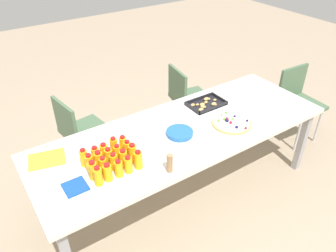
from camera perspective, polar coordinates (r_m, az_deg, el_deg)
The scene contains 31 objects.
ground_plane at distance 3.22m, azimuth 2.36°, elevation -11.36°, with size 12.00×12.00×0.00m, color tan.
party_table at distance 2.78m, azimuth 2.68°, elevation -1.58°, with size 2.54×0.90×0.73m.
chair_far_right at distance 3.73m, azimuth 3.18°, elevation 5.27°, with size 0.45×0.45×0.83m.
chair_end at distance 3.93m, azimuth 21.38°, elevation 4.46°, with size 0.42×0.42×0.83m.
chair_far_left at distance 3.27m, azimuth -15.03°, elevation -0.54°, with size 0.45×0.45×0.83m.
juice_bottle_0 at distance 2.25m, azimuth -11.92°, elevation -8.43°, with size 0.06×0.06×0.15m.
juice_bottle_1 at distance 2.28m, azimuth -10.34°, elevation -7.84°, with size 0.06×0.06×0.14m.
juice_bottle_2 at distance 2.30m, azimuth -8.46°, elevation -7.24°, with size 0.06×0.06×0.13m.
juice_bottle_3 at distance 2.32m, azimuth -6.85°, elevation -6.61°, with size 0.06×0.06×0.13m.
juice_bottle_4 at distance 2.34m, azimuth -5.12°, elevation -5.80°, with size 0.06×0.06×0.15m.
juice_bottle_5 at distance 2.31m, azimuth -12.77°, elevation -7.43°, with size 0.06×0.06×0.14m.
juice_bottle_6 at distance 2.34m, azimuth -11.05°, elevation -6.68°, with size 0.05×0.05×0.14m.
juice_bottle_7 at distance 2.35m, azimuth -9.32°, elevation -6.10°, with size 0.06×0.06×0.14m.
juice_bottle_8 at distance 2.38m, azimuth -7.68°, elevation -5.47°, with size 0.06×0.06×0.14m.
juice_bottle_9 at distance 2.40m, azimuth -6.11°, elevation -4.64°, with size 0.06×0.06×0.15m.
juice_bottle_10 at distance 2.37m, azimuth -13.34°, elevation -6.23°, with size 0.06×0.06×0.15m.
juice_bottle_11 at distance 2.38m, azimuth -11.82°, elevation -5.78°, with size 0.06×0.06×0.14m.
juice_bottle_12 at distance 2.40m, azimuth -10.16°, elevation -5.19°, with size 0.06×0.06×0.14m.
juice_bottle_13 at distance 2.43m, azimuth -8.68°, elevation -4.60°, with size 0.05×0.05×0.13m.
juice_bottle_14 at distance 2.45m, azimuth -6.97°, elevation -3.93°, with size 0.05×0.05×0.14m.
juice_bottle_15 at distance 2.43m, azimuth -14.26°, elevation -5.30°, with size 0.05×0.05×0.14m.
juice_bottle_16 at distance 2.44m, azimuth -12.37°, elevation -4.83°, with size 0.06×0.06×0.13m.
juice_bottle_17 at distance 2.46m, azimuth -10.94°, elevation -4.33°, with size 0.06×0.06×0.13m.
juice_bottle_18 at distance 2.48m, azimuth -9.29°, elevation -3.47°, with size 0.05×0.05×0.15m.
juice_bottle_19 at distance 2.51m, azimuth -7.74°, elevation -3.05°, with size 0.05×0.05×0.13m.
fruit_pizza at distance 2.86m, azimuth 10.83°, elevation 0.55°, with size 0.33×0.33×0.05m.
snack_tray at distance 3.10m, azimuth 6.50°, elevation 3.79°, with size 0.34×0.22×0.04m.
plate_stack at distance 2.68m, azimuth 2.01°, elevation -1.18°, with size 0.22×0.22×0.03m.
napkin_stack at distance 2.31m, azimuth -15.64°, elevation -10.03°, with size 0.15×0.15×0.01m, color #194CA5.
cardboard_tube at distance 2.30m, azimuth 0.29°, elevation -6.40°, with size 0.04×0.04×0.14m, color #9E7A56.
paper_folder at distance 2.60m, azimuth -20.09°, elevation -5.38°, with size 0.26×0.20×0.01m, color yellow.
Camera 1 is at (-1.37, -1.80, 2.29)m, focal length 35.47 mm.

